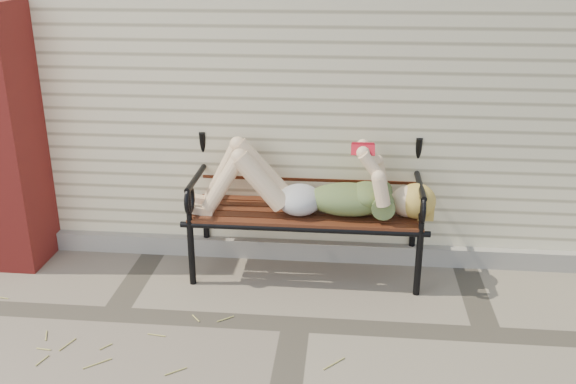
# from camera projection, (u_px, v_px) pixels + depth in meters

# --- Properties ---
(ground) EXTENTS (80.00, 80.00, 0.00)m
(ground) POSITION_uv_depth(u_px,v_px,m) (296.00, 324.00, 4.26)
(ground) COLOR gray
(ground) RESTS_ON ground
(house_wall) EXTENTS (8.00, 4.00, 3.00)m
(house_wall) POSITION_uv_depth(u_px,v_px,m) (322.00, 36.00, 6.51)
(house_wall) COLOR #F6EAC0
(house_wall) RESTS_ON ground
(foundation_strip) EXTENTS (8.00, 0.10, 0.15)m
(foundation_strip) POSITION_uv_depth(u_px,v_px,m) (306.00, 250.00, 5.13)
(foundation_strip) COLOR gray
(foundation_strip) RESTS_ON ground
(brick_pillar) EXTENTS (0.50, 0.50, 2.00)m
(brick_pillar) POSITION_uv_depth(u_px,v_px,m) (0.00, 139.00, 4.81)
(brick_pillar) COLOR #A32825
(brick_pillar) RESTS_ON ground
(garden_bench) EXTENTS (1.86, 0.74, 1.21)m
(garden_bench) POSITION_uv_depth(u_px,v_px,m) (307.00, 185.00, 4.80)
(garden_bench) COLOR black
(garden_bench) RESTS_ON ground
(reading_woman) EXTENTS (1.76, 0.40, 0.55)m
(reading_woman) POSITION_uv_depth(u_px,v_px,m) (308.00, 187.00, 4.65)
(reading_woman) COLOR #0A3746
(reading_woman) RESTS_ON ground
(straw_scatter) EXTENTS (3.01, 1.49, 0.01)m
(straw_scatter) POSITION_uv_depth(u_px,v_px,m) (88.00, 361.00, 3.87)
(straw_scatter) COLOR tan
(straw_scatter) RESTS_ON ground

